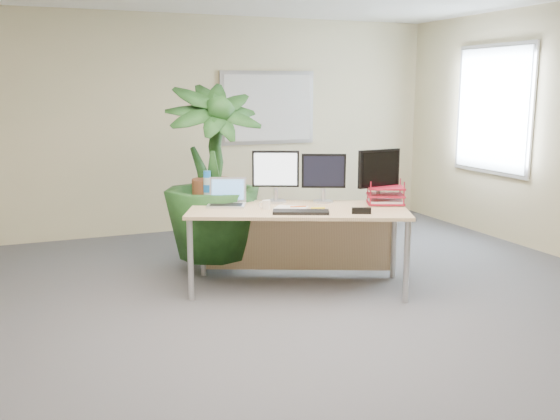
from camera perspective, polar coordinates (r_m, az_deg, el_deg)
name	(u,v)px	position (r m, az deg, el deg)	size (l,w,h in m)	color
floor	(313,347)	(4.54, 3.00, -12.41)	(8.00, 8.00, 0.00)	#46474C
back_wall	(178,125)	(7.97, -9.35, 7.67)	(7.00, 0.04, 2.70)	beige
whiteboard	(268,108)	(8.28, -1.12, 9.33)	(1.30, 0.04, 0.95)	#ADADB2
window	(493,110)	(8.02, 18.89, 8.68)	(0.04, 1.30, 1.55)	#ADADB2
desk	(298,223)	(5.73, 1.67, -1.18)	(2.11, 1.53, 0.75)	tan
floor_plant	(213,197)	(6.16, -6.17, 1.16)	(0.84, 0.84, 1.50)	#143613
monitor_left	(276,173)	(5.83, -0.40, 3.41)	(0.42, 0.21, 0.49)	#B6B6BB
monitor_right	(324,175)	(5.84, 4.01, 3.24)	(0.39, 0.20, 0.46)	#B6B6BB
monitor_dark	(379,173)	(5.85, 9.04, 3.39)	(0.45, 0.21, 0.50)	#B6B6BB
laptop	(227,199)	(5.75, -4.87, 1.04)	(0.43, 0.41, 0.24)	silver
keyboard	(301,212)	(5.36, 1.92, -0.18)	(0.48, 0.16, 0.03)	black
coffee_mug	(266,205)	(5.53, -1.29, 0.49)	(0.11, 0.07, 0.08)	white
spiral_notebook	(290,208)	(5.57, 0.97, 0.18)	(0.27, 0.20, 0.01)	silver
orange_pen	(298,207)	(5.58, 1.68, 0.32)	(0.01, 0.01, 0.15)	#D35617
yellow_highlighter	(318,208)	(5.56, 3.48, 0.18)	(0.02, 0.02, 0.13)	yellow
water_bottle	(207,187)	(5.95, -6.66, 2.12)	(0.07, 0.07, 0.29)	#AFC3CD
letter_tray	(385,197)	(5.85, 9.61, 1.21)	(0.41, 0.36, 0.16)	maroon
stapler	(361,211)	(5.38, 7.45, -0.06)	(0.16, 0.04, 0.05)	black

